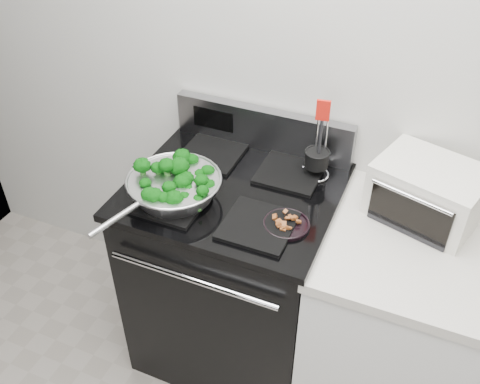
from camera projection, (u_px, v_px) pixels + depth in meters
The scene contains 8 objects.
back_wall at pixel (346, 68), 1.94m from camera, with size 4.00×0.02×2.70m, color silver.
gas_range at pixel (234, 271), 2.32m from camera, with size 0.79×0.69×1.13m.
counter at pixel (392, 326), 2.12m from camera, with size 0.62×0.68×0.92m.
skillet at pixel (174, 186), 1.95m from camera, with size 0.35×0.55×0.08m.
broccoli_pile at pixel (174, 181), 1.94m from camera, with size 0.28×0.28×0.10m, color black, non-canonical shape.
bacon_plate at pixel (287, 222), 1.85m from camera, with size 0.16×0.16×0.04m.
utensil_holder at pixel (316, 163), 2.05m from camera, with size 0.11×0.11×0.34m.
toaster_oven at pixel (427, 192), 1.89m from camera, with size 0.43×0.37×0.21m.
Camera 1 is at (0.36, -0.06, 2.19)m, focal length 40.00 mm.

